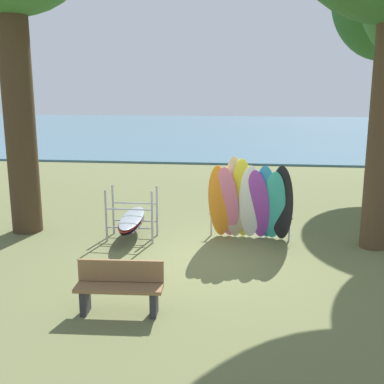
{
  "coord_description": "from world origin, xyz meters",
  "views": [
    {
      "loc": [
        0.74,
        -9.53,
        3.59
      ],
      "look_at": [
        -0.56,
        1.57,
        1.1
      ],
      "focal_mm": 44.45,
      "sensor_mm": 36.0,
      "label": 1
    }
  ],
  "objects": [
    {
      "name": "board_storage_rack",
      "position": [
        -1.97,
        1.2,
        0.47
      ],
      "size": [
        1.15,
        2.13,
        1.25
      ],
      "color": "#9EA0A5",
      "rests_on": "ground"
    },
    {
      "name": "lake_water",
      "position": [
        0.0,
        30.43,
        0.05
      ],
      "size": [
        80.0,
        36.0,
        0.1
      ],
      "primitive_type": "cube",
      "color": "#477084",
      "rests_on": "ground"
    },
    {
      "name": "ground_plane",
      "position": [
        0.0,
        0.0,
        0.0
      ],
      "size": [
        80.0,
        80.0,
        0.0
      ],
      "primitive_type": "plane",
      "color": "#60663D"
    },
    {
      "name": "park_bench",
      "position": [
        -1.24,
        -2.59,
        0.45
      ],
      "size": [
        1.42,
        0.48,
        0.85
      ],
      "color": "#2D2D33",
      "rests_on": "ground"
    },
    {
      "name": "leaning_board_pile",
      "position": [
        0.83,
        1.21,
        0.96
      ],
      "size": [
        2.04,
        1.04,
        2.11
      ],
      "color": "orange",
      "rests_on": "ground"
    }
  ]
}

